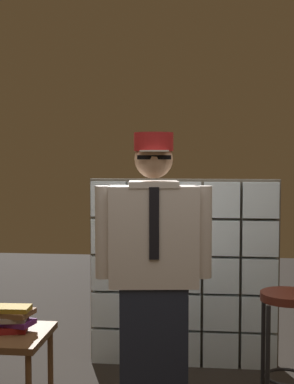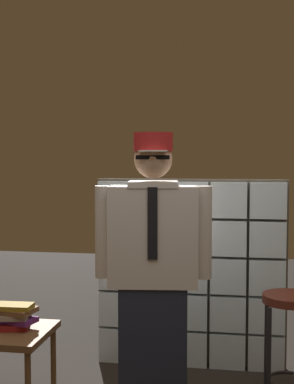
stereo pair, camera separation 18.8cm
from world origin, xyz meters
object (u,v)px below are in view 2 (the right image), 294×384
(side_table, at_px, (7,341))
(standing_person, at_px, (153,274))
(bar_stool, at_px, (290,326))
(book_stack, at_px, (15,316))

(side_table, bearing_deg, standing_person, 2.67)
(standing_person, height_order, bar_stool, standing_person)
(bar_stool, relative_size, side_table, 1.43)
(standing_person, relative_size, bar_stool, 2.28)
(bar_stool, xyz_separation_m, side_table, (-1.71, -0.25, -0.11))
(standing_person, bearing_deg, bar_stool, 7.49)
(side_table, distance_m, book_stack, 0.16)
(book_stack, bearing_deg, bar_stool, 7.25)
(standing_person, xyz_separation_m, bar_stool, (0.81, 0.21, -0.34))
(standing_person, bearing_deg, book_stack, 173.47)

